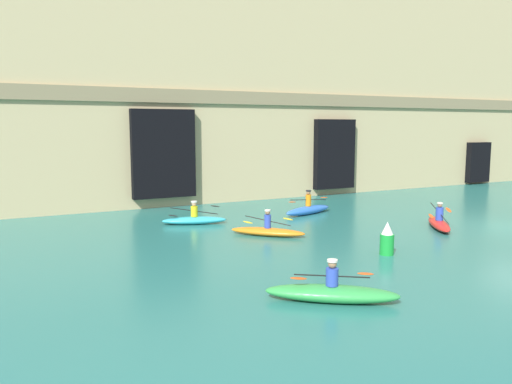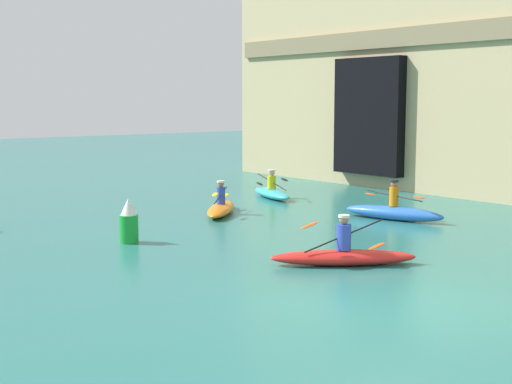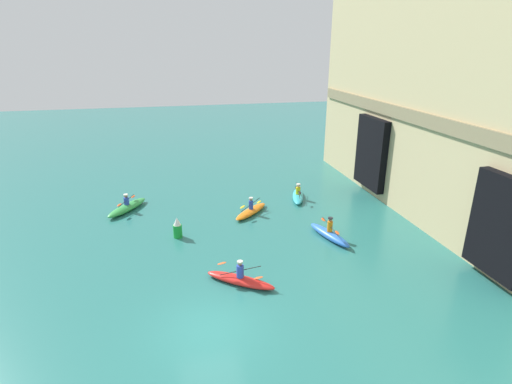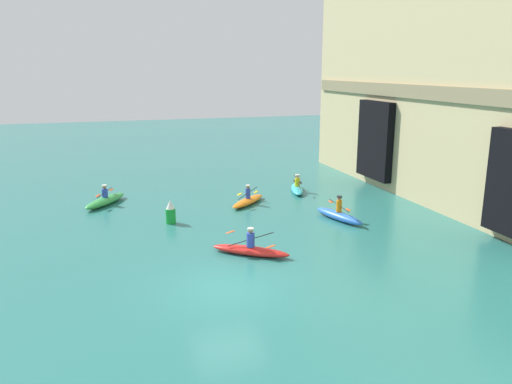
% 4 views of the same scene
% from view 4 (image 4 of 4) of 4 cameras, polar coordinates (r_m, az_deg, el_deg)
% --- Properties ---
extents(ground_plane, '(120.00, 120.00, 0.00)m').
position_cam_4_polar(ground_plane, '(17.92, -3.36, -10.84)').
color(ground_plane, '#28706B').
extents(kayak_orange, '(2.81, 2.80, 1.11)m').
position_cam_4_polar(kayak_orange, '(28.32, -0.92, -0.97)').
color(kayak_orange, orange).
rests_on(kayak_orange, ground).
extents(kayak_cyan, '(3.08, 1.62, 1.10)m').
position_cam_4_polar(kayak_cyan, '(31.23, 4.74, 0.44)').
color(kayak_cyan, '#33B2C6').
rests_on(kayak_cyan, ground).
extents(kayak_blue, '(3.34, 1.55, 1.27)m').
position_cam_4_polar(kayak_blue, '(25.67, 9.44, -2.62)').
color(kayak_blue, blue).
rests_on(kayak_blue, ground).
extents(kayak_green, '(3.35, 2.73, 1.14)m').
position_cam_4_polar(kayak_green, '(29.47, -16.84, -0.91)').
color(kayak_green, green).
rests_on(kayak_green, ground).
extents(kayak_red, '(2.53, 3.11, 1.16)m').
position_cam_4_polar(kayak_red, '(20.73, -0.62, -6.59)').
color(kayak_red, red).
rests_on(kayak_red, ground).
extents(marker_buoy, '(0.50, 0.50, 1.19)m').
position_cam_4_polar(marker_buoy, '(25.12, -9.74, -2.32)').
color(marker_buoy, green).
rests_on(marker_buoy, ground).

